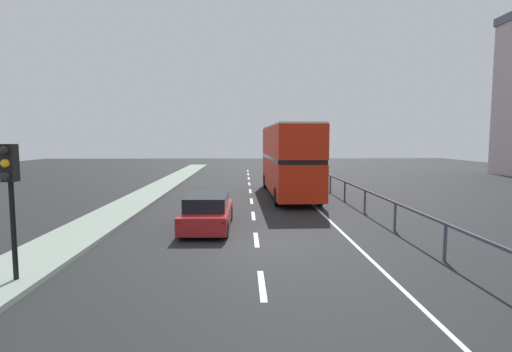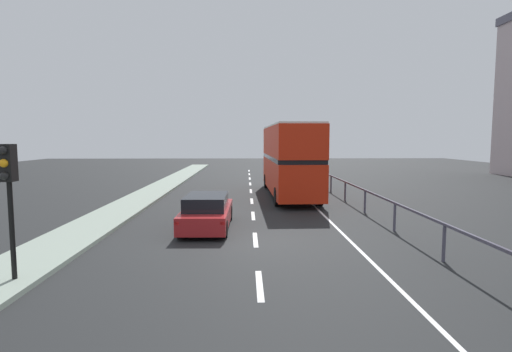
% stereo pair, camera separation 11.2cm
% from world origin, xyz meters
% --- Properties ---
extents(ground_plane, '(73.98, 120.00, 0.10)m').
position_xyz_m(ground_plane, '(0.00, 0.00, -0.05)').
color(ground_plane, black).
extents(near_sidewalk_kerb, '(2.20, 80.00, 0.14)m').
position_xyz_m(near_sidewalk_kerb, '(-6.53, 0.00, 0.07)').
color(near_sidewalk_kerb, gray).
rests_on(near_sidewalk_kerb, ground).
extents(lane_paint_markings, '(3.46, 46.00, 0.01)m').
position_xyz_m(lane_paint_markings, '(2.00, 8.99, 0.00)').
color(lane_paint_markings, silver).
rests_on(lane_paint_markings, ground).
extents(bridge_side_railing, '(0.10, 42.00, 1.14)m').
position_xyz_m(bridge_side_railing, '(5.42, 9.00, 0.93)').
color(bridge_side_railing, '#494555').
rests_on(bridge_side_railing, ground).
extents(double_decker_bus_red, '(2.78, 10.92, 4.43)m').
position_xyz_m(double_decker_bus_red, '(2.38, 11.11, 2.37)').
color(double_decker_bus_red, red).
rests_on(double_decker_bus_red, ground).
extents(hatchback_car_near, '(1.89, 4.57, 1.37)m').
position_xyz_m(hatchback_car_near, '(-1.89, 2.05, 0.66)').
color(hatchback_car_near, maroon).
rests_on(hatchback_car_near, ground).
extents(traffic_signal_pole, '(0.30, 0.42, 3.30)m').
position_xyz_m(traffic_signal_pole, '(-6.02, -3.99, 2.62)').
color(traffic_signal_pole, black).
rests_on(traffic_signal_pole, near_sidewalk_kerb).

